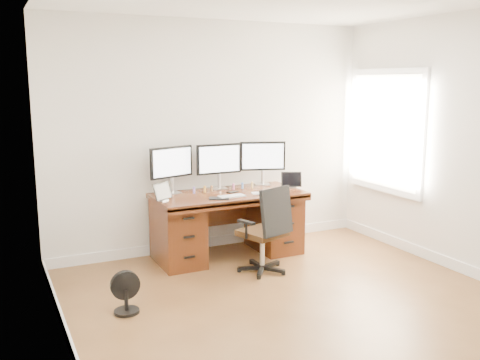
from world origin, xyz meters
name	(u,v)px	position (x,y,z in m)	size (l,w,h in m)	color
ground	(315,317)	(0.00, 0.00, 0.00)	(4.50, 4.50, 0.00)	brown
back_wall	(213,137)	(0.00, 2.25, 1.35)	(4.00, 0.10, 2.70)	white
desk	(228,222)	(0.00, 1.83, 0.40)	(1.70, 0.80, 0.75)	#4C220F
office_chair	(265,244)	(0.13, 1.16, 0.31)	(0.63, 0.63, 0.93)	black
floor_fan	(126,293)	(-1.44, 0.79, 0.18)	(0.26, 0.22, 0.38)	black
monitor_left	(172,164)	(-0.58, 2.07, 1.09)	(0.54, 0.19, 0.53)	silver
monitor_center	(219,161)	(0.00, 2.07, 1.09)	(0.55, 0.14, 0.53)	silver
monitor_right	(263,158)	(0.58, 2.07, 1.09)	(0.53, 0.21, 0.53)	silver
tablet_left	(163,193)	(-0.79, 1.75, 0.84)	(0.24, 0.18, 0.19)	silver
tablet_right	(292,181)	(0.80, 1.75, 0.84)	(0.25, 0.16, 0.19)	silver
keyboard	(232,196)	(-0.05, 1.60, 0.76)	(0.29, 0.12, 0.01)	silver
trackpad	(257,193)	(0.28, 1.62, 0.76)	(0.12, 0.12, 0.01)	silver
drawing_tablet	(219,198)	(-0.22, 1.57, 0.76)	(0.21, 0.14, 0.01)	black
phone	(233,192)	(0.06, 1.81, 0.76)	(0.14, 0.07, 0.01)	black
figurine_purple	(194,190)	(-0.36, 1.95, 0.79)	(0.03, 0.03, 0.08)	#8A75D7
figurine_orange	(205,189)	(-0.23, 1.95, 0.79)	(0.03, 0.03, 0.08)	gold
figurine_brown	(212,188)	(-0.14, 1.95, 0.79)	(0.03, 0.03, 0.08)	olive
figurine_pink	(234,186)	(0.13, 1.95, 0.79)	(0.03, 0.03, 0.08)	pink
figurine_blue	(242,185)	(0.25, 1.95, 0.79)	(0.03, 0.03, 0.08)	#558BE2
figurine_yellow	(252,184)	(0.37, 1.95, 0.79)	(0.03, 0.03, 0.08)	#E5C372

